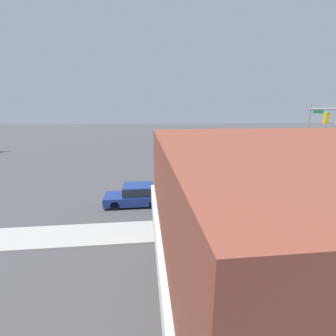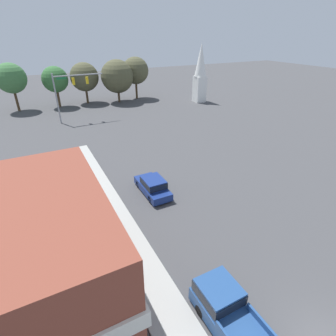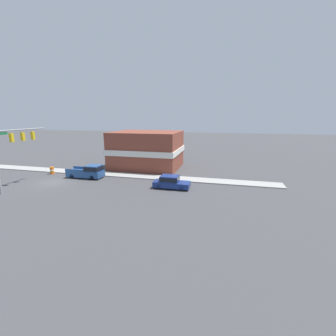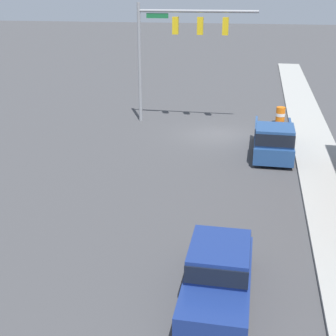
{
  "view_description": "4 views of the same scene",
  "coord_description": "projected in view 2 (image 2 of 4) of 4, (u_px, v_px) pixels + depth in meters",
  "views": [
    {
      "loc": [
        -17.63,
        15.33,
        7.06
      ],
      "look_at": [
        -0.29,
        13.51,
        2.51
      ],
      "focal_mm": 24.0,
      "sensor_mm": 36.0,
      "label": 1
    },
    {
      "loc": [
        -9.61,
        -2.29,
        13.1
      ],
      "look_at": [
        -0.58,
        14.98,
        2.87
      ],
      "focal_mm": 28.0,
      "sensor_mm": 36.0,
      "label": 2
    },
    {
      "loc": [
        24.45,
        22.21,
        8.75
      ],
      "look_at": [
        0.1,
        16.11,
        2.94
      ],
      "focal_mm": 24.0,
      "sensor_mm": 36.0,
      "label": 3
    },
    {
      "loc": [
        -2.29,
        27.6,
        8.38
      ],
      "look_at": [
        0.58,
        12.72,
        2.57
      ],
      "focal_mm": 50.0,
      "sensor_mm": 36.0,
      "label": 4
    }
  ],
  "objects": [
    {
      "name": "car_lead",
      "position": [
        153.0,
        186.0,
        23.42
      ],
      "size": [
        1.85,
        4.48,
        1.58
      ],
      "color": "black",
      "rests_on": "ground"
    },
    {
      "name": "pickup_truck_parked",
      "position": [
        229.0,
        314.0,
        12.69
      ],
      "size": [
        2.0,
        5.21,
        1.9
      ],
      "color": "black",
      "rests_on": "ground"
    },
    {
      "name": "backdrop_tree_right_far",
      "position": [
        135.0,
        71.0,
        54.55
      ],
      "size": [
        5.44,
        5.44,
        8.48
      ],
      "color": "#4C3823",
      "rests_on": "ground"
    },
    {
      "name": "backdrop_tree_right_mid",
      "position": [
        117.0,
        76.0,
        52.08
      ],
      "size": [
        6.42,
        6.42,
        8.27
      ],
      "color": "#4C3823",
      "rests_on": "ground"
    },
    {
      "name": "backdrop_tree_left_far",
      "position": [
        11.0,
        78.0,
        45.68
      ],
      "size": [
        5.16,
        5.16,
        8.35
      ],
      "color": "#4C3823",
      "rests_on": "ground"
    },
    {
      "name": "backdrop_tree_left_mid",
      "position": [
        55.0,
        80.0,
        48.5
      ],
      "size": [
        4.69,
        4.69,
        7.47
      ],
      "color": "#4C3823",
      "rests_on": "ground"
    },
    {
      "name": "church_steeple",
      "position": [
        200.0,
        72.0,
        51.94
      ],
      "size": [
        2.33,
        2.33,
        11.2
      ],
      "color": "white",
      "rests_on": "ground"
    },
    {
      "name": "far_signal_assembly",
      "position": [
        70.0,
        87.0,
        40.22
      ],
      "size": [
        7.53,
        0.49,
        7.6
      ],
      "color": "gray",
      "rests_on": "ground"
    },
    {
      "name": "backdrop_tree_center",
      "position": [
        84.0,
        77.0,
        51.29
      ],
      "size": [
        5.46,
        5.46,
        7.82
      ],
      "color": "#4C3823",
      "rests_on": "ground"
    },
    {
      "name": "corner_brick_building",
      "position": [
        16.0,
        261.0,
        12.83
      ],
      "size": [
        9.41,
        11.42,
        6.19
      ],
      "color": "brown",
      "rests_on": "ground"
    }
  ]
}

